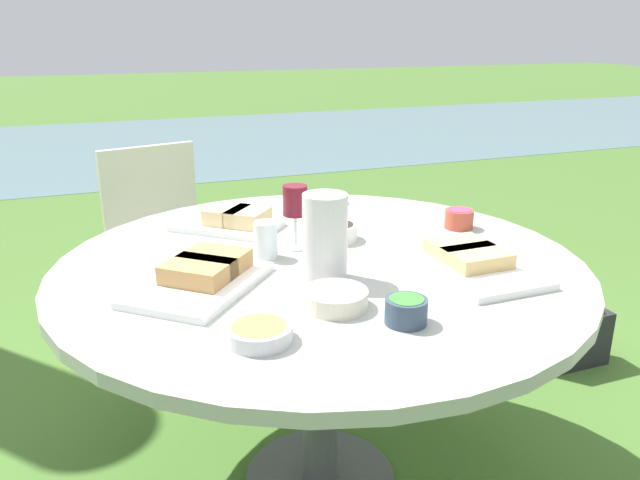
% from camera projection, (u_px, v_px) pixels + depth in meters
% --- Properties ---
extents(ground_plane, '(40.00, 40.00, 0.00)m').
position_uv_depth(ground_plane, '(320.00, 479.00, 2.02)').
color(ground_plane, '#446B2B').
extents(river_strip, '(40.00, 4.58, 0.01)m').
position_uv_depth(river_strip, '(133.00, 145.00, 7.75)').
color(river_strip, slate).
rests_on(river_strip, ground_plane).
extents(dining_table, '(1.49, 1.49, 0.76)m').
position_uv_depth(dining_table, '(320.00, 288.00, 1.80)').
color(dining_table, '#4C4C51').
rests_on(dining_table, ground_plane).
extents(chair_near_right, '(0.53, 0.52, 0.89)m').
position_uv_depth(chair_near_right, '(162.00, 230.00, 2.81)').
color(chair_near_right, beige).
rests_on(chair_near_right, ground_plane).
extents(water_pitcher, '(0.13, 0.12, 0.23)m').
position_uv_depth(water_pitcher, '(325.00, 237.00, 1.60)').
color(water_pitcher, silver).
rests_on(water_pitcher, dining_table).
extents(wine_glass, '(0.07, 0.07, 0.19)m').
position_uv_depth(wine_glass, '(295.00, 203.00, 1.82)').
color(wine_glass, silver).
rests_on(wine_glass, dining_table).
extents(platter_bread_main, '(0.39, 0.37, 0.07)m').
position_uv_depth(platter_bread_main, '(233.00, 220.00, 2.04)').
color(platter_bread_main, white).
rests_on(platter_bread_main, dining_table).
extents(platter_charcuterie, '(0.43, 0.44, 0.07)m').
position_uv_depth(platter_charcuterie, '(203.00, 275.00, 1.59)').
color(platter_charcuterie, white).
rests_on(platter_charcuterie, dining_table).
extents(platter_sandwich_side, '(0.25, 0.37, 0.06)m').
position_uv_depth(platter_sandwich_side, '(472.00, 261.00, 1.70)').
color(platter_sandwich_side, white).
rests_on(platter_sandwich_side, dining_table).
extents(bowl_fries, '(0.14, 0.14, 0.04)m').
position_uv_depth(bowl_fries, '(259.00, 332.00, 1.31)').
color(bowl_fries, silver).
rests_on(bowl_fries, dining_table).
extents(bowl_salad, '(0.10, 0.10, 0.06)m').
position_uv_depth(bowl_salad, '(406.00, 309.00, 1.38)').
color(bowl_salad, '#334256').
rests_on(bowl_salad, dining_table).
extents(bowl_olives, '(0.13, 0.13, 0.05)m').
position_uv_depth(bowl_olives, '(336.00, 231.00, 1.93)').
color(bowl_olives, white).
rests_on(bowl_olives, dining_table).
extents(bowl_dip_red, '(0.09, 0.09, 0.06)m').
position_uv_depth(bowl_dip_red, '(459.00, 218.00, 2.05)').
color(bowl_dip_red, '#B74733').
rests_on(bowl_dip_red, dining_table).
extents(bowl_dip_cream, '(0.15, 0.15, 0.04)m').
position_uv_depth(bowl_dip_cream, '(336.00, 298.00, 1.47)').
color(bowl_dip_cream, beige).
rests_on(bowl_dip_cream, dining_table).
extents(cup_water_near, '(0.07, 0.07, 0.11)m').
position_uv_depth(cup_water_near, '(266.00, 240.00, 1.78)').
color(cup_water_near, silver).
rests_on(cup_water_near, dining_table).
extents(handbag, '(0.30, 0.14, 0.37)m').
position_uv_depth(handbag, '(573.00, 337.00, 2.68)').
color(handbag, '#232328').
rests_on(handbag, ground_plane).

